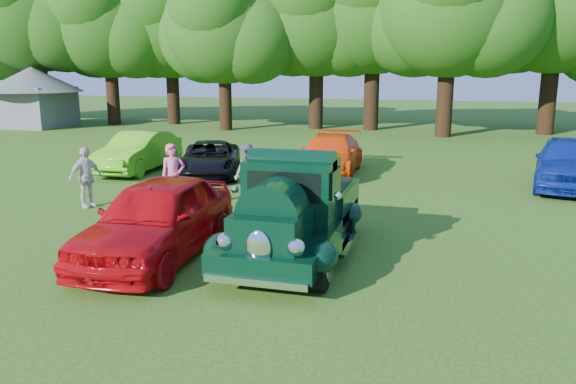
% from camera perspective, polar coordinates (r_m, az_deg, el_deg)
% --- Properties ---
extents(ground, '(120.00, 120.00, 0.00)m').
position_cam_1_polar(ground, '(11.85, -4.82, -6.33)').
color(ground, '#264E12').
rests_on(ground, ground).
extents(hero_pickup, '(2.45, 5.26, 2.06)m').
position_cam_1_polar(hero_pickup, '(11.54, 0.72, -2.18)').
color(hero_pickup, black).
rests_on(hero_pickup, ground).
extents(red_convertible, '(2.12, 4.90, 1.64)m').
position_cam_1_polar(red_convertible, '(11.73, -13.15, -2.62)').
color(red_convertible, '#B6070D').
rests_on(red_convertible, ground).
extents(back_car_lime, '(1.67, 4.51, 1.47)m').
position_cam_1_polar(back_car_lime, '(21.84, -14.95, 3.97)').
color(back_car_lime, '#4DAD17').
rests_on(back_car_lime, ground).
extents(back_car_black, '(3.35, 4.85, 1.23)m').
position_cam_1_polar(back_car_black, '(20.43, -7.92, 3.36)').
color(back_car_black, black).
rests_on(back_car_black, ground).
extents(back_car_orange, '(2.15, 5.00, 1.43)m').
position_cam_1_polar(back_car_orange, '(20.51, 4.27, 3.77)').
color(back_car_orange, '#F94408').
rests_on(back_car_orange, ground).
extents(back_car_blue, '(2.77, 5.18, 1.68)m').
position_cam_1_polar(back_car_blue, '(20.24, 26.62, 2.71)').
color(back_car_blue, navy).
rests_on(back_car_blue, ground).
extents(spectator_pink, '(0.79, 0.77, 1.83)m').
position_cam_1_polar(spectator_pink, '(15.54, -11.57, 1.48)').
color(spectator_pink, '#DA5A81').
rests_on(spectator_pink, ground).
extents(spectator_grey, '(1.08, 1.06, 1.75)m').
position_cam_1_polar(spectator_grey, '(15.76, -4.17, 1.72)').
color(spectator_grey, slate).
rests_on(spectator_grey, ground).
extents(spectator_white, '(0.77, 1.08, 1.70)m').
position_cam_1_polar(spectator_white, '(16.53, -19.87, 1.41)').
color(spectator_white, beige).
rests_on(spectator_white, ground).
extents(gazebo, '(6.40, 6.40, 3.90)m').
position_cam_1_polar(gazebo, '(40.82, -24.49, 9.41)').
color(gazebo, '#5D5D62').
rests_on(gazebo, ground).
extents(tree_line, '(64.44, 11.28, 12.35)m').
position_cam_1_polar(tree_line, '(34.77, 11.56, 18.06)').
color(tree_line, black).
rests_on(tree_line, ground).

